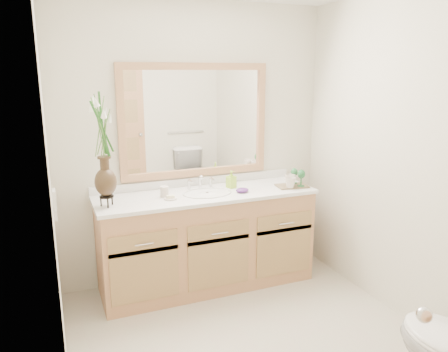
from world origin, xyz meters
name	(u,v)px	position (x,y,z in m)	size (l,w,h in m)	color
floor	(259,349)	(0.00, 0.00, 0.00)	(2.60, 2.60, 0.00)	beige
wall_back	(195,144)	(0.00, 1.30, 1.20)	(2.40, 0.02, 2.40)	silver
wall_front	(438,259)	(0.00, -1.30, 1.20)	(2.40, 0.02, 2.40)	silver
wall_left	(52,197)	(-1.20, 0.00, 1.20)	(0.02, 2.60, 2.40)	silver
wall_right	(414,161)	(1.20, 0.00, 1.20)	(0.02, 2.60, 2.40)	silver
vanity	(207,241)	(0.00, 1.01, 0.40)	(1.80, 0.55, 0.80)	tan
counter	(206,194)	(0.00, 1.01, 0.82)	(1.84, 0.57, 0.03)	white
sink	(207,199)	(0.00, 1.00, 0.78)	(0.38, 0.34, 0.23)	white
mirror	(195,121)	(0.00, 1.28, 1.41)	(1.32, 0.04, 0.97)	white
switch_plate	(54,199)	(-1.19, 0.76, 0.98)	(0.02, 0.12, 0.12)	white
door	(360,328)	(-0.30, -1.29, 1.00)	(0.80, 0.03, 2.00)	tan
flower_vase	(103,136)	(-0.82, 0.94, 1.37)	(0.19, 0.19, 0.79)	black
tumbler	(164,192)	(-0.36, 1.03, 0.87)	(0.07, 0.07, 0.09)	beige
soap_dish	(170,198)	(-0.33, 0.94, 0.84)	(0.10, 0.10, 0.03)	beige
soap_bottle	(231,180)	(0.26, 1.09, 0.90)	(0.06, 0.06, 0.14)	#A2DA33
purple_dish	(242,190)	(0.28, 0.91, 0.85)	(0.11, 0.09, 0.04)	#50246D
tray	(292,186)	(0.77, 0.91, 0.84)	(0.27, 0.18, 0.01)	brown
mug_left	(290,182)	(0.71, 0.86, 0.89)	(0.10, 0.09, 0.10)	beige
mug_right	(290,179)	(0.76, 0.94, 0.89)	(0.10, 0.09, 0.10)	beige
goblet_front	(301,175)	(0.82, 0.86, 0.94)	(0.07, 0.07, 0.15)	#226833
goblet_back	(294,173)	(0.82, 0.97, 0.94)	(0.06, 0.06, 0.14)	#226833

